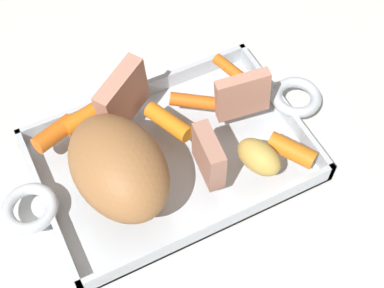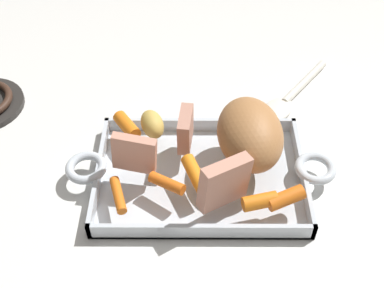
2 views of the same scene
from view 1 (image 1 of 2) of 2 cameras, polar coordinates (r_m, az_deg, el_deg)
name	(u,v)px [view 1 (image 1 of 2)]	position (r m, az deg, el deg)	size (l,w,h in m)	color
ground_plane	(172,161)	(0.74, -2.00, -1.76)	(2.38, 2.38, 0.00)	silver
roasting_dish	(172,157)	(0.73, -2.02, -1.34)	(0.44, 0.24, 0.04)	silver
pork_roast	(119,167)	(0.65, -7.45, -2.34)	(0.15, 0.10, 0.09)	#AB7141
roast_slice_outer	(243,95)	(0.72, 5.14, 4.92)	(0.02, 0.07, 0.07)	tan
roast_slice_thick	(209,156)	(0.67, 1.70, -1.21)	(0.02, 0.06, 0.06)	tan
roast_slice_thin	(123,97)	(0.71, -7.06, 4.75)	(0.02, 0.08, 0.08)	tan
baby_carrot_northeast	(193,101)	(0.74, 0.07, 4.37)	(0.02, 0.02, 0.06)	orange
baby_carrot_southwest	(82,119)	(0.74, -11.07, 2.55)	(0.02, 0.02, 0.05)	orange
baby_carrot_center_right	(292,150)	(0.70, 10.08, -0.63)	(0.02, 0.02, 0.06)	orange
baby_carrot_northwest	(54,134)	(0.73, -13.77, 1.04)	(0.02, 0.02, 0.06)	orange
baby_carrot_center_left	(168,122)	(0.72, -2.40, 2.26)	(0.02, 0.02, 0.07)	orange
baby_carrot_long	(233,71)	(0.78, 4.20, 7.35)	(0.02, 0.02, 0.07)	orange
potato_golden_large	(259,157)	(0.68, 6.81, -1.32)	(0.06, 0.04, 0.04)	gold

